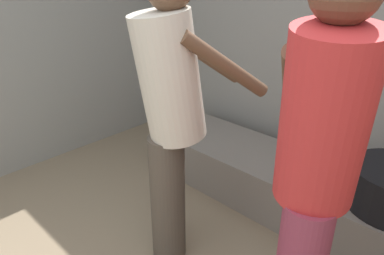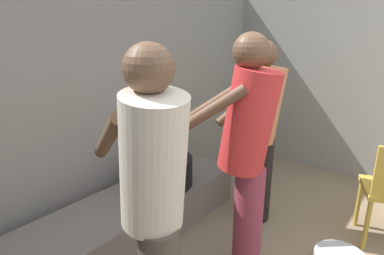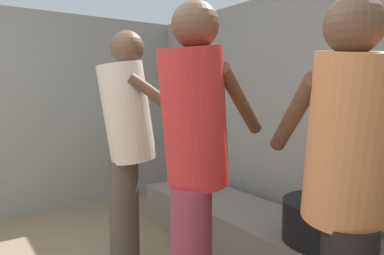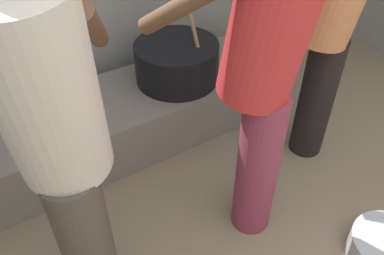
{
  "view_description": "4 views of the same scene",
  "coord_description": "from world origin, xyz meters",
  "px_view_note": "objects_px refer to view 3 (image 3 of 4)",
  "views": [
    {
      "loc": [
        0.64,
        0.04,
        1.62
      ],
      "look_at": [
        -0.64,
        1.37,
        0.78
      ],
      "focal_mm": 33.17,
      "sensor_mm": 36.0,
      "label": 1
    },
    {
      "loc": [
        -1.54,
        0.2,
        1.71
      ],
      "look_at": [
        0.07,
        1.52,
        1.04
      ],
      "focal_mm": 30.3,
      "sensor_mm": 36.0,
      "label": 2
    },
    {
      "loc": [
        1.57,
        0.2,
        1.25
      ],
      "look_at": [
        -0.58,
        1.68,
        0.99
      ],
      "focal_mm": 33.55,
      "sensor_mm": 36.0,
      "label": 3
    },
    {
      "loc": [
        -0.76,
        0.2,
        1.75
      ],
      "look_at": [
        -0.1,
        1.23,
        0.72
      ],
      "focal_mm": 37.01,
      "sensor_mm": 36.0,
      "label": 4
    }
  ],
  "objects_px": {
    "cooking_pot_main": "(327,221)",
    "cook_in_red_shirt": "(195,153)",
    "cook_in_orange_shirt": "(348,185)",
    "cook_in_cream_shirt": "(128,138)"
  },
  "relations": [
    {
      "from": "cook_in_red_shirt",
      "to": "cook_in_cream_shirt",
      "type": "height_order",
      "value": "cook_in_red_shirt"
    },
    {
      "from": "cooking_pot_main",
      "to": "cook_in_red_shirt",
      "type": "relative_size",
      "value": 0.42
    },
    {
      "from": "cook_in_cream_shirt",
      "to": "cooking_pot_main",
      "type": "bearing_deg",
      "value": 43.0
    },
    {
      "from": "cooking_pot_main",
      "to": "cook_in_cream_shirt",
      "type": "xyz_separation_m",
      "value": [
        -0.92,
        -0.86,
        0.47
      ]
    },
    {
      "from": "cook_in_cream_shirt",
      "to": "cook_in_orange_shirt",
      "type": "distance_m",
      "value": 1.46
    },
    {
      "from": "cook_in_red_shirt",
      "to": "cook_in_orange_shirt",
      "type": "distance_m",
      "value": 0.69
    },
    {
      "from": "cooking_pot_main",
      "to": "cook_in_cream_shirt",
      "type": "relative_size",
      "value": 0.43
    },
    {
      "from": "cooking_pot_main",
      "to": "cook_in_red_shirt",
      "type": "height_order",
      "value": "cook_in_red_shirt"
    },
    {
      "from": "cooking_pot_main",
      "to": "cook_in_cream_shirt",
      "type": "height_order",
      "value": "cook_in_cream_shirt"
    },
    {
      "from": "cook_in_red_shirt",
      "to": "cook_in_cream_shirt",
      "type": "distance_m",
      "value": 0.81
    }
  ]
}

